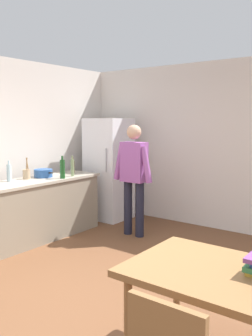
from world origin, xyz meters
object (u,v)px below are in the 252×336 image
(bottle_vinegar_tall, at_px, (72,167))
(bottle_wine_green, at_px, (62,169))
(refrigerator, at_px, (109,169))
(utensil_jar, at_px, (27,174))
(bottle_water_clear, at_px, (9,173))
(dining_table, at_px, (232,285))
(bottle_beer_brown, at_px, (73,167))
(person, at_px, (134,173))
(cooking_pot, at_px, (43,173))

(bottle_vinegar_tall, bearing_deg, bottle_wine_green, -79.70)
(refrigerator, xyz_separation_m, utensil_jar, (-0.25, -1.60, 0.08))
(bottle_vinegar_tall, height_order, bottle_water_clear, bottle_vinegar_tall)
(dining_table, distance_m, bottle_water_clear, 3.68)
(bottle_beer_brown, xyz_separation_m, bottle_wine_green, (0.28, -0.49, 0.04))
(person, xyz_separation_m, dining_table, (2.35, -2.15, -0.31))
(person, distance_m, bottle_vinegar_tall, 0.97)
(bottle_vinegar_tall, bearing_deg, bottle_water_clear, -112.19)
(dining_table, height_order, bottle_beer_brown, bottle_beer_brown)
(refrigerator, relative_size, bottle_beer_brown, 6.92)
(cooking_pot, xyz_separation_m, bottle_water_clear, (-0.08, -0.55, 0.07))
(cooking_pot, distance_m, utensil_jar, 0.27)
(dining_table, distance_m, utensil_jar, 3.73)
(person, relative_size, bottle_water_clear, 5.67)
(bottle_beer_brown, distance_m, bottle_wine_green, 0.56)
(bottle_beer_brown, bearing_deg, bottle_water_clear, -96.81)
(refrigerator, bearing_deg, bottle_wine_green, -83.84)
(refrigerator, height_order, dining_table, refrigerator)
(refrigerator, xyz_separation_m, bottle_wine_green, (0.13, -1.25, 0.15))
(refrigerator, bearing_deg, bottle_water_clear, -98.31)
(cooking_pot, relative_size, utensil_jar, 1.25)
(refrigerator, bearing_deg, bottle_beer_brown, -100.51)
(dining_table, xyz_separation_m, utensil_jar, (-3.55, 1.10, 0.31))
(utensil_jar, relative_size, bottle_vinegar_tall, 1.00)
(person, relative_size, utensil_jar, 5.31)
(bottle_wine_green, relative_size, bottle_water_clear, 1.13)
(person, bearing_deg, cooking_pot, -145.71)
(bottle_vinegar_tall, bearing_deg, utensil_jar, -119.31)
(person, xyz_separation_m, utensil_jar, (-1.20, -1.05, 0.00))
(refrigerator, height_order, bottle_wine_green, refrigerator)
(refrigerator, height_order, bottle_beer_brown, refrigerator)
(utensil_jar, xyz_separation_m, bottle_wine_green, (0.39, 0.36, 0.07))
(person, height_order, bottle_wine_green, person)
(bottle_beer_brown, bearing_deg, bottle_wine_green, -60.40)
(bottle_vinegar_tall, distance_m, bottle_water_clear, 0.97)
(bottle_beer_brown, bearing_deg, person, 10.79)
(person, xyz_separation_m, bottle_wine_green, (-0.82, -0.69, 0.07))
(utensil_jar, bearing_deg, bottle_beer_brown, 82.44)
(person, height_order, bottle_water_clear, person)
(refrigerator, relative_size, bottle_water_clear, 6.00)
(refrigerator, distance_m, cooking_pot, 1.35)
(person, bearing_deg, bottle_wine_green, -139.61)
(person, distance_m, dining_table, 3.20)
(refrigerator, relative_size, dining_table, 1.29)
(dining_table, bearing_deg, cooking_pot, 158.71)
(refrigerator, relative_size, utensil_jar, 5.62)
(dining_table, relative_size, bottle_vinegar_tall, 4.37)
(bottle_vinegar_tall, bearing_deg, person, 27.17)
(refrigerator, distance_m, utensil_jar, 1.63)
(utensil_jar, distance_m, bottle_vinegar_tall, 0.70)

